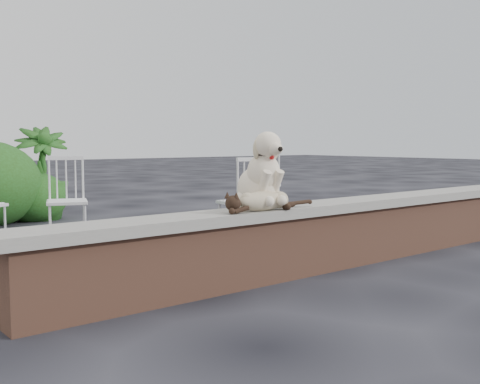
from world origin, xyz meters
TOP-DOWN VIEW (x-y plane):
  - ground at (0.00, 0.00)m, footprint 60.00×60.00m
  - brick_wall at (0.00, 0.00)m, footprint 6.00×0.30m
  - capstone at (0.00, 0.00)m, footprint 6.20×0.40m
  - dog at (-1.02, 0.03)m, footprint 0.46×0.57m
  - cat at (-1.10, -0.12)m, footprint 1.03×0.35m
  - chair_b at (-1.52, 2.64)m, footprint 0.73×0.73m
  - chair_c at (-0.06, 1.40)m, footprint 0.62×0.62m
  - chair_d at (1.65, 2.96)m, footprint 0.79×0.79m
  - potted_plant_b at (-1.05, 4.70)m, footprint 0.84×0.84m

SIDE VIEW (x-z plane):
  - ground at x=0.00m, z-range 0.00..0.00m
  - brick_wall at x=0.00m, z-range 0.00..0.50m
  - chair_b at x=-1.52m, z-range 0.00..0.94m
  - chair_c at x=-0.06m, z-range 0.00..0.94m
  - chair_d at x=1.65m, z-range 0.00..0.94m
  - capstone at x=0.00m, z-range 0.50..0.58m
  - potted_plant_b at x=-1.05m, z-range 0.00..1.32m
  - cat at x=-1.10m, z-range 0.58..0.75m
  - dog at x=-1.02m, z-range 0.58..1.19m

